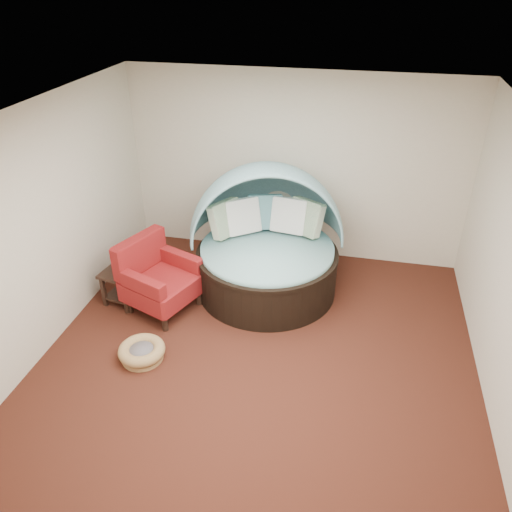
% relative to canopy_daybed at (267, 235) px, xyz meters
% --- Properties ---
extents(floor, '(5.00, 5.00, 0.00)m').
position_rel_canopy_daybed_xyz_m(floor, '(0.21, -1.43, -0.82)').
color(floor, '#451F13').
rests_on(floor, ground).
extents(wall_back, '(5.00, 0.00, 5.00)m').
position_rel_canopy_daybed_xyz_m(wall_back, '(0.21, 1.07, 0.58)').
color(wall_back, beige).
rests_on(wall_back, floor).
extents(wall_front, '(5.00, 0.00, 5.00)m').
position_rel_canopy_daybed_xyz_m(wall_front, '(0.21, -3.93, 0.58)').
color(wall_front, beige).
rests_on(wall_front, floor).
extents(wall_left, '(0.00, 5.00, 5.00)m').
position_rel_canopy_daybed_xyz_m(wall_left, '(-2.29, -1.43, 0.58)').
color(wall_left, beige).
rests_on(wall_left, floor).
extents(ceiling, '(5.00, 5.00, 0.00)m').
position_rel_canopy_daybed_xyz_m(ceiling, '(0.21, -1.43, 1.98)').
color(ceiling, white).
rests_on(ceiling, wall_back).
extents(canopy_daybed, '(2.41, 2.36, 1.78)m').
position_rel_canopy_daybed_xyz_m(canopy_daybed, '(0.00, 0.00, 0.00)').
color(canopy_daybed, black).
rests_on(canopy_daybed, floor).
extents(pet_basket, '(0.61, 0.61, 0.19)m').
position_rel_canopy_daybed_xyz_m(pet_basket, '(-1.12, -1.82, -0.72)').
color(pet_basket, olive).
rests_on(pet_basket, floor).
extents(red_armchair, '(1.09, 1.09, 0.99)m').
position_rel_canopy_daybed_xyz_m(red_armchair, '(-1.30, -0.81, -0.37)').
color(red_armchair, black).
rests_on(red_armchair, floor).
extents(side_table, '(0.58, 0.58, 0.48)m').
position_rel_canopy_daybed_xyz_m(side_table, '(-1.79, -0.79, -0.51)').
color(side_table, black).
rests_on(side_table, floor).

